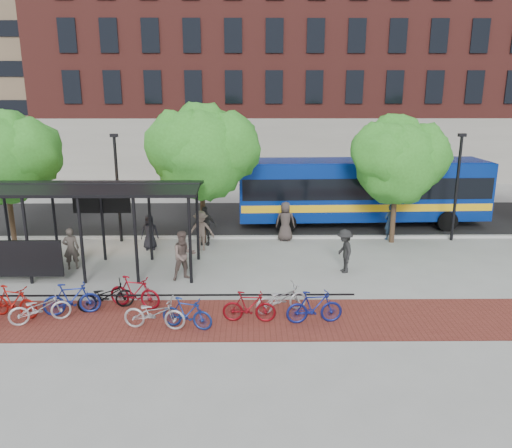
{
  "coord_description": "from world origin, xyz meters",
  "views": [
    {
      "loc": [
        -0.74,
        -19.51,
        7.01
      ],
      "look_at": [
        -0.53,
        0.74,
        1.6
      ],
      "focal_mm": 35.0,
      "sensor_mm": 36.0,
      "label": 1
    }
  ],
  "objects_px": {
    "lamp_post_right": "(457,184)",
    "bike_1": "(13,302)",
    "tree_a": "(6,154)",
    "lamp_post_left": "(118,185)",
    "bike_5": "(135,292)",
    "bike_11": "(314,307)",
    "pedestrian_8": "(184,256)",
    "bus": "(362,188)",
    "bike_2": "(40,308)",
    "pedestrian_3": "(201,231)",
    "bike_6": "(154,313)",
    "pedestrian_1": "(71,249)",
    "bike_7": "(187,313)",
    "pedestrian_0": "(150,232)",
    "tree_b": "(203,149)",
    "bike_9": "(249,307)",
    "pedestrian_9": "(344,251)",
    "bike_3": "(72,299)",
    "pedestrian_6": "(285,221)",
    "bus_shelter": "(61,198)",
    "tree_c": "(399,157)",
    "bike_4": "(106,296)",
    "bike_10": "(281,298)"
  },
  "relations": [
    {
      "from": "bike_1",
      "to": "bike_10",
      "type": "relative_size",
      "value": 0.99
    },
    {
      "from": "bike_4",
      "to": "bike_7",
      "type": "xyz_separation_m",
      "value": [
        2.84,
        -1.39,
        0.01
      ]
    },
    {
      "from": "bus_shelter",
      "to": "tree_c",
      "type": "distance_m",
      "value": 14.77
    },
    {
      "from": "tree_b",
      "to": "bike_1",
      "type": "height_order",
      "value": "tree_b"
    },
    {
      "from": "pedestrian_3",
      "to": "tree_a",
      "type": "bearing_deg",
      "value": 170.66
    },
    {
      "from": "tree_b",
      "to": "pedestrian_3",
      "type": "relative_size",
      "value": 3.52
    },
    {
      "from": "bike_2",
      "to": "pedestrian_6",
      "type": "relative_size",
      "value": 0.96
    },
    {
      "from": "bus",
      "to": "bike_2",
      "type": "bearing_deg",
      "value": -138.89
    },
    {
      "from": "bike_10",
      "to": "pedestrian_3",
      "type": "height_order",
      "value": "pedestrian_3"
    },
    {
      "from": "bike_2",
      "to": "bike_6",
      "type": "height_order",
      "value": "bike_6"
    },
    {
      "from": "lamp_post_left",
      "to": "pedestrian_6",
      "type": "distance_m",
      "value": 8.12
    },
    {
      "from": "tree_b",
      "to": "pedestrian_1",
      "type": "xyz_separation_m",
      "value": [
        -5.1,
        -3.63,
        -3.59
      ]
    },
    {
      "from": "bike_9",
      "to": "bike_11",
      "type": "height_order",
      "value": "bike_11"
    },
    {
      "from": "pedestrian_1",
      "to": "bike_5",
      "type": "bearing_deg",
      "value": 119.74
    },
    {
      "from": "bike_9",
      "to": "lamp_post_right",
      "type": "bearing_deg",
      "value": -44.42
    },
    {
      "from": "pedestrian_0",
      "to": "pedestrian_9",
      "type": "height_order",
      "value": "pedestrian_9"
    },
    {
      "from": "lamp_post_left",
      "to": "bike_9",
      "type": "height_order",
      "value": "lamp_post_left"
    },
    {
      "from": "bike_4",
      "to": "bike_9",
      "type": "height_order",
      "value": "bike_9"
    },
    {
      "from": "tree_a",
      "to": "lamp_post_left",
      "type": "bearing_deg",
      "value": 2.92
    },
    {
      "from": "pedestrian_6",
      "to": "bus",
      "type": "bearing_deg",
      "value": -142.05
    },
    {
      "from": "bike_11",
      "to": "pedestrian_8",
      "type": "relative_size",
      "value": 0.92
    },
    {
      "from": "bike_3",
      "to": "bike_9",
      "type": "bearing_deg",
      "value": -108.93
    },
    {
      "from": "tree_b",
      "to": "bike_5",
      "type": "distance_m",
      "value": 8.55
    },
    {
      "from": "bike_3",
      "to": "bike_4",
      "type": "distance_m",
      "value": 1.05
    },
    {
      "from": "bike_11",
      "to": "pedestrian_3",
      "type": "bearing_deg",
      "value": 24.19
    },
    {
      "from": "bike_6",
      "to": "bike_10",
      "type": "xyz_separation_m",
      "value": [
        3.92,
        1.14,
        -0.03
      ]
    },
    {
      "from": "tree_a",
      "to": "bike_11",
      "type": "xyz_separation_m",
      "value": [
        13.13,
        -8.62,
        -3.71
      ]
    },
    {
      "from": "bike_3",
      "to": "bike_5",
      "type": "relative_size",
      "value": 0.99
    },
    {
      "from": "lamp_post_right",
      "to": "bike_1",
      "type": "xyz_separation_m",
      "value": [
        -17.31,
        -8.36,
        -2.22
      ]
    },
    {
      "from": "bike_5",
      "to": "pedestrian_8",
      "type": "xyz_separation_m",
      "value": [
        1.32,
        2.56,
        0.41
      ]
    },
    {
      "from": "lamp_post_right",
      "to": "pedestrian_9",
      "type": "relative_size",
      "value": 2.92
    },
    {
      "from": "bike_4",
      "to": "pedestrian_9",
      "type": "relative_size",
      "value": 1.04
    },
    {
      "from": "bike_7",
      "to": "pedestrian_0",
      "type": "distance_m",
      "value": 8.36
    },
    {
      "from": "bus_shelter",
      "to": "pedestrian_0",
      "type": "relative_size",
      "value": 6.59
    },
    {
      "from": "tree_c",
      "to": "lamp_post_right",
      "type": "relative_size",
      "value": 1.16
    },
    {
      "from": "pedestrian_0",
      "to": "bike_2",
      "type": "bearing_deg",
      "value": -116.28
    },
    {
      "from": "bike_9",
      "to": "pedestrian_8",
      "type": "xyz_separation_m",
      "value": [
        -2.49,
        3.66,
        0.46
      ]
    },
    {
      "from": "pedestrian_1",
      "to": "pedestrian_6",
      "type": "bearing_deg",
      "value": -168.37
    },
    {
      "from": "bus",
      "to": "bike_3",
      "type": "xyz_separation_m",
      "value": [
        -11.68,
        -11.08,
        -1.48
      ]
    },
    {
      "from": "bike_1",
      "to": "bike_4",
      "type": "distance_m",
      "value": 2.83
    },
    {
      "from": "pedestrian_8",
      "to": "pedestrian_9",
      "type": "height_order",
      "value": "pedestrian_8"
    },
    {
      "from": "bus",
      "to": "bike_2",
      "type": "height_order",
      "value": "bus"
    },
    {
      "from": "pedestrian_1",
      "to": "bike_3",
      "type": "bearing_deg",
      "value": 96.92
    },
    {
      "from": "bike_11",
      "to": "lamp_post_right",
      "type": "bearing_deg",
      "value": -46.71
    },
    {
      "from": "lamp_post_left",
      "to": "pedestrian_0",
      "type": "height_order",
      "value": "lamp_post_left"
    },
    {
      "from": "bike_5",
      "to": "pedestrian_0",
      "type": "relative_size",
      "value": 1.13
    },
    {
      "from": "bike_6",
      "to": "pedestrian_1",
      "type": "height_order",
      "value": "pedestrian_1"
    },
    {
      "from": "bike_5",
      "to": "lamp_post_left",
      "type": "bearing_deg",
      "value": 32.9
    },
    {
      "from": "bike_2",
      "to": "pedestrian_3",
      "type": "xyz_separation_m",
      "value": [
        4.32,
        7.29,
        0.44
      ]
    },
    {
      "from": "bus_shelter",
      "to": "bike_1",
      "type": "xyz_separation_m",
      "value": [
        -0.18,
        -4.28,
        -2.47
      ]
    }
  ]
}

